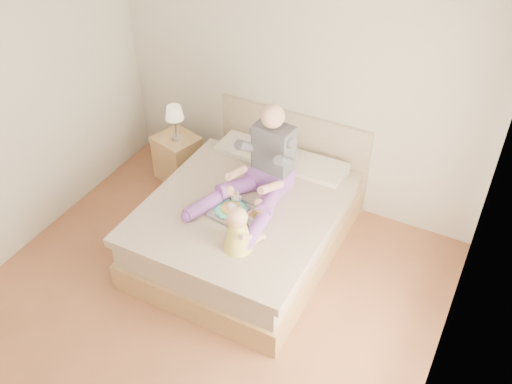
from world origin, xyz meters
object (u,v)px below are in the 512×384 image
at_px(tray, 239,213).
at_px(baby, 239,232).
at_px(bed, 250,219).
at_px(adult, 262,170).
at_px(nightstand, 178,158).

xyz_separation_m(tray, baby, (0.19, -0.36, 0.14)).
height_order(bed, tray, bed).
relative_size(bed, adult, 1.92).
distance_m(tray, baby, 0.43).
bearing_deg(tray, adult, 95.26).
bearing_deg(adult, tray, -87.22).
distance_m(bed, baby, 0.84).
distance_m(nightstand, baby, 2.01).
distance_m(adult, baby, 0.77).
xyz_separation_m(adult, baby, (0.17, -0.75, -0.09)).
distance_m(nightstand, adult, 1.54).
height_order(nightstand, tray, tray).
height_order(nightstand, baby, baby).
bearing_deg(adult, baby, -70.53).
height_order(bed, nightstand, bed).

